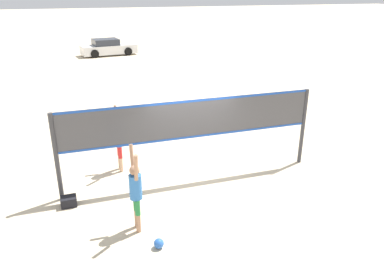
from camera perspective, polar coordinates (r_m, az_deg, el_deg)
name	(u,v)px	position (r m, az deg, el deg)	size (l,w,h in m)	color
ground_plane	(192,179)	(10.92, 0.00, -6.36)	(200.00, 200.00, 0.00)	beige
volleyball_net	(192,125)	(10.24, 0.00, 1.81)	(7.28, 0.12, 2.37)	#38383D
player_spiker	(136,189)	(8.38, -8.58, -7.85)	(0.28, 0.69, 2.00)	tan
player_blocker	(119,139)	(11.20, -11.12, -0.24)	(0.28, 0.68, 1.97)	tan
volleyball	(159,243)	(8.28, -5.08, -15.85)	(0.22, 0.22, 0.22)	blue
gear_bag	(69,201)	(10.11, -18.27, -9.28)	(0.39, 0.33, 0.24)	black
parked_car_mid	(108,48)	(32.06, -12.66, 13.13)	(4.57, 2.36, 1.30)	silver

